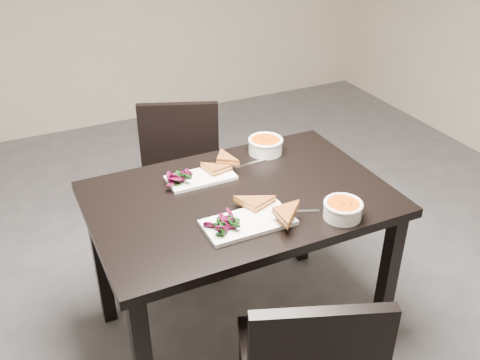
{
  "coord_description": "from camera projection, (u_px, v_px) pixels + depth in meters",
  "views": [
    {
      "loc": [
        -0.74,
        -1.78,
        1.9
      ],
      "look_at": [
        0.05,
        -0.12,
        0.82
      ],
      "focal_mm": 40.05,
      "sensor_mm": 36.0,
      "label": 1
    }
  ],
  "objects": [
    {
      "name": "salad_near",
      "position": [
        223.0,
        222.0,
        1.93
      ],
      "size": [
        0.11,
        0.09,
        0.05
      ],
      "primitive_type": null,
      "color": "black",
      "rests_on": "plate_near"
    },
    {
      "name": "ground",
      "position": [
        219.0,
        315.0,
        2.62
      ],
      "size": [
        5.0,
        5.0,
        0.0
      ],
      "primitive_type": "plane",
      "color": "#47474C",
      "rests_on": "ground"
    },
    {
      "name": "cutlery_far",
      "position": [
        252.0,
        163.0,
        2.39
      ],
      "size": [
        0.18,
        0.03,
        0.0
      ],
      "primitive_type": "cube",
      "rotation": [
        0.0,
        0.0,
        0.09
      ],
      "color": "silver",
      "rests_on": "table"
    },
    {
      "name": "plate_far",
      "position": [
        201.0,
        178.0,
        2.27
      ],
      "size": [
        0.29,
        0.14,
        0.01
      ],
      "primitive_type": "cube",
      "color": "white",
      "rests_on": "table"
    },
    {
      "name": "salad_far",
      "position": [
        178.0,
        177.0,
        2.22
      ],
      "size": [
        0.09,
        0.08,
        0.04
      ],
      "primitive_type": null,
      "color": "black",
      "rests_on": "plate_far"
    },
    {
      "name": "sandwich_near",
      "position": [
        262.0,
        208.0,
        2.0
      ],
      "size": [
        0.2,
        0.18,
        0.05
      ],
      "primitive_type": null,
      "rotation": [
        0.0,
        0.0,
        0.36
      ],
      "color": "#B06024",
      "rests_on": "plate_near"
    },
    {
      "name": "cutlery_near",
      "position": [
        297.0,
        211.0,
        2.06
      ],
      "size": [
        0.17,
        0.08,
        0.0
      ],
      "primitive_type": "cube",
      "rotation": [
        0.0,
        0.0,
        -0.38
      ],
      "color": "silver",
      "rests_on": "table"
    },
    {
      "name": "sandwich_far",
      "position": [
        216.0,
        170.0,
        2.27
      ],
      "size": [
        0.16,
        0.13,
        0.05
      ],
      "primitive_type": null,
      "rotation": [
        0.0,
        0.0,
        0.18
      ],
      "color": "#B06024",
      "rests_on": "plate_far"
    },
    {
      "name": "chair_far",
      "position": [
        181.0,
        176.0,
        2.83
      ],
      "size": [
        0.54,
        0.54,
        0.85
      ],
      "rotation": [
        0.0,
        0.0,
        -0.37
      ],
      "color": "black",
      "rests_on": "ground"
    },
    {
      "name": "table",
      "position": [
        240.0,
        215.0,
        2.22
      ],
      "size": [
        1.2,
        0.8,
        0.75
      ],
      "color": "black",
      "rests_on": "ground"
    },
    {
      "name": "soup_bowl_near",
      "position": [
        343.0,
        209.0,
        2.01
      ],
      "size": [
        0.15,
        0.15,
        0.07
      ],
      "color": "white",
      "rests_on": "table"
    },
    {
      "name": "soup_bowl_far",
      "position": [
        265.0,
        145.0,
        2.47
      ],
      "size": [
        0.16,
        0.16,
        0.07
      ],
      "color": "white",
      "rests_on": "table"
    },
    {
      "name": "plate_near",
      "position": [
        248.0,
        223.0,
        1.98
      ],
      "size": [
        0.34,
        0.17,
        0.02
      ],
      "primitive_type": "cube",
      "color": "white",
      "rests_on": "table"
    }
  ]
}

